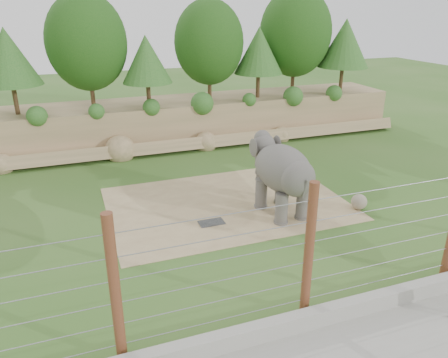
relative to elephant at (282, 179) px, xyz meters
name	(u,v)px	position (x,y,z in m)	size (l,w,h in m)	color
ground	(243,238)	(-2.28, -1.41, -1.51)	(90.00, 90.00, 0.00)	#366721
back_embankment	(172,77)	(-1.69, 11.27, 2.46)	(30.00, 5.52, 8.77)	olive
dirt_patch	(227,203)	(-1.78, 1.59, -1.50)	(10.00, 7.00, 0.02)	tan
drain_grate	(211,223)	(-2.99, 0.09, -1.47)	(1.00, 0.60, 0.03)	#262628
elephant	(282,179)	(0.00, 0.00, 0.00)	(1.60, 3.73, 3.02)	#55514D
stone_ball	(359,202)	(3.22, -0.84, -1.16)	(0.66, 0.66, 0.66)	gray
retaining_wall	(314,318)	(-2.28, -6.41, -1.26)	(26.00, 0.35, 0.50)	#A3A197
barrier_fence	(309,252)	(-2.28, -5.91, 0.49)	(20.26, 0.26, 4.00)	maroon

